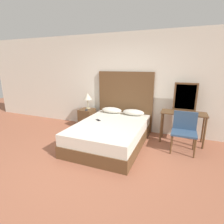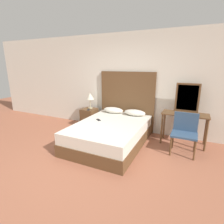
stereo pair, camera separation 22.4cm
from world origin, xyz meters
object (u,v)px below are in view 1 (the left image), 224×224
bed (110,134)px  nightstand (87,118)px  phone_on_bed (98,120)px  table_lamp (88,97)px  vanity_desk (183,118)px  chair (184,129)px  phone_on_nightstand (86,110)px

bed → nightstand: 1.34m
bed → nightstand: size_ratio=3.70×
phone_on_bed → table_lamp: size_ratio=0.35×
nightstand → vanity_desk: vanity_desk is taller
vanity_desk → chair: 0.45m
nightstand → table_lamp: size_ratio=1.23×
phone_on_bed → nightstand: (-0.71, 0.69, -0.24)m
phone_on_bed → vanity_desk: bearing=18.0°
bed → chair: (1.62, 0.31, 0.25)m
table_lamp → phone_on_nightstand: bearing=-74.2°
nightstand → bed: bearing=-36.1°
phone_on_bed → phone_on_nightstand: phone_on_nightstand is taller
phone_on_bed → chair: size_ratio=0.19×
bed → chair: size_ratio=2.46×
table_lamp → vanity_desk: size_ratio=0.45×
phone_on_nightstand → vanity_desk: bearing=1.2°
phone_on_nightstand → chair: (2.66, -0.38, -0.08)m
phone_on_nightstand → vanity_desk: (2.62, 0.06, 0.04)m
phone_on_nightstand → vanity_desk: 2.62m
chair → bed: bearing=-169.3°
nightstand → phone_on_nightstand: 0.32m
nightstand → chair: bearing=-10.2°
chair → phone_on_bed: bearing=-174.2°
bed → table_lamp: bearing=141.2°
bed → phone_on_nightstand: phone_on_nightstand is taller
bed → phone_on_bed: 0.47m
bed → nightstand: bearing=143.9°
bed → phone_on_bed: bearing=164.4°
phone_on_bed → chair: (1.99, 0.20, -0.02)m
phone_on_bed → chair: chair is taller
table_lamp → nightstand: bearing=-85.5°
bed → nightstand: nightstand is taller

